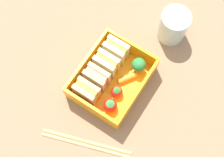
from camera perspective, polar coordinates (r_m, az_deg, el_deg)
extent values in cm
cube|color=#89674A|center=(69.79, 0.00, -0.97)|extent=(120.00, 120.00, 2.00)
cube|color=orange|center=(68.26, 0.00, -0.56)|extent=(16.49, 13.31, 1.20)
cube|color=orange|center=(66.93, -4.58, 3.02)|extent=(16.49, 0.60, 4.57)
cube|color=orange|center=(64.71, 4.73, -2.68)|extent=(16.49, 0.60, 4.57)
cube|color=orange|center=(63.84, -3.90, -5.46)|extent=(0.60, 12.11, 4.57)
cube|color=orange|center=(68.10, 3.66, 5.54)|extent=(0.60, 12.11, 4.57)
cube|color=tan|center=(64.24, -5.11, -3.09)|extent=(0.99, 5.18, 5.30)
cube|color=yellow|center=(64.42, -4.61, -2.38)|extent=(0.99, 4.77, 4.88)
cube|color=tan|center=(64.62, -4.11, -1.68)|extent=(0.99, 5.18, 5.30)
cube|color=tan|center=(64.98, -3.27, -0.48)|extent=(0.99, 5.18, 5.30)
cube|color=#D87259|center=(65.21, -2.79, 0.21)|extent=(0.99, 4.77, 4.88)
cube|color=tan|center=(65.46, -2.31, 0.90)|extent=(0.99, 5.18, 5.30)
cube|color=#DBC087|center=(65.92, -1.49, 2.07)|extent=(0.99, 5.18, 5.30)
cube|color=yellow|center=(66.20, -1.02, 2.74)|extent=(0.99, 4.77, 4.88)
cube|color=#DBC087|center=(66.50, -0.55, 3.41)|extent=(0.99, 5.18, 5.30)
cube|color=beige|center=(67.04, 0.25, 4.53)|extent=(0.99, 5.18, 5.30)
cube|color=yellow|center=(67.38, 0.71, 5.18)|extent=(0.99, 4.77, 4.88)
cube|color=beige|center=(67.73, 1.16, 5.82)|extent=(0.99, 5.18, 5.30)
sphere|color=red|center=(64.69, -0.32, -4.96)|extent=(2.90, 2.90, 2.90)
cone|color=#3A8A42|center=(62.99, -0.33, -4.58)|extent=(1.74, 1.74, 0.60)
sphere|color=red|center=(65.68, 0.91, -2.45)|extent=(2.46, 2.46, 2.46)
cone|color=#308433|center=(64.21, 0.93, -2.07)|extent=(1.47, 1.47, 0.60)
cylinder|color=orange|center=(67.23, 2.84, 0.14)|extent=(4.49, 3.66, 1.44)
cylinder|color=#88BB69|center=(68.03, 4.79, 1.97)|extent=(1.04, 1.04, 1.68)
sphere|color=#2D7D39|center=(66.27, 4.92, 2.54)|extent=(3.00, 3.00, 3.00)
cylinder|color=tan|center=(65.81, -4.82, -12.12)|extent=(6.69, 18.39, 0.70)
cylinder|color=tan|center=(65.89, -4.61, -11.41)|extent=(6.69, 18.39, 0.70)
cylinder|color=silver|center=(71.20, 11.14, 9.44)|extent=(6.43, 6.43, 7.82)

